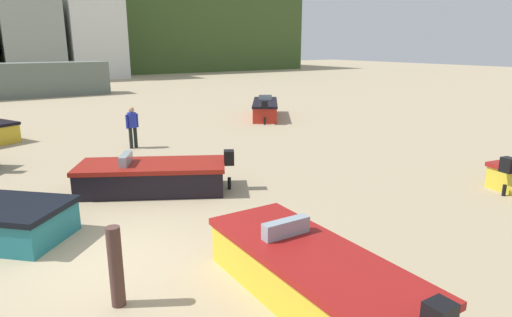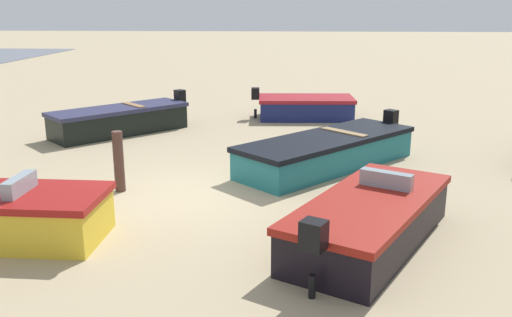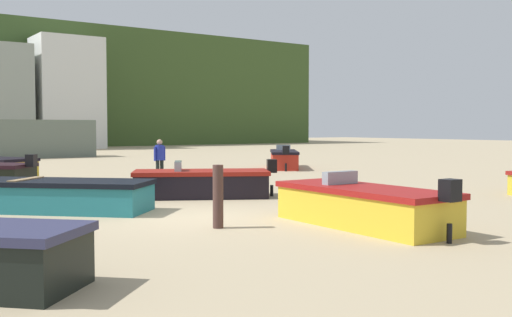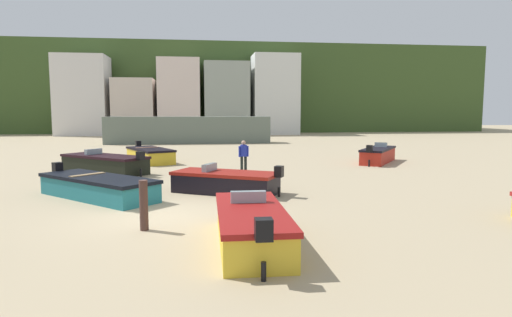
% 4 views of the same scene
% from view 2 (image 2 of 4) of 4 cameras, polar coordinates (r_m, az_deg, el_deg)
% --- Properties ---
extents(ground_plane, '(160.00, 160.00, 0.00)m').
position_cam_2_polar(ground_plane, '(11.67, -6.90, -3.84)').
color(ground_plane, tan).
extents(boat_navy_1, '(1.91, 3.63, 1.08)m').
position_cam_2_polar(boat_navy_1, '(19.67, 5.11, 5.27)').
color(boat_navy_1, navy).
rests_on(boat_navy_1, ground).
extents(boat_teal_2, '(4.77, 4.67, 1.10)m').
position_cam_2_polar(boat_teal_2, '(13.68, 7.43, 0.76)').
color(boat_teal_2, '#21717C').
rests_on(boat_teal_2, ground).
extents(boat_black_5, '(4.26, 3.30, 1.12)m').
position_cam_2_polar(boat_black_5, '(9.37, 11.67, -6.27)').
color(boat_black_5, black).
rests_on(boat_black_5, ground).
extents(boat_black_7, '(4.00, 3.99, 1.14)m').
position_cam_2_polar(boat_black_7, '(17.72, -13.82, 3.88)').
color(boat_black_7, black).
rests_on(boat_black_7, ground).
extents(mooring_post_mid_beach, '(0.22, 0.22, 1.31)m').
position_cam_2_polar(mooring_post_mid_beach, '(12.05, -13.97, -0.31)').
color(mooring_post_mid_beach, '#4A312C').
rests_on(mooring_post_mid_beach, ground).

